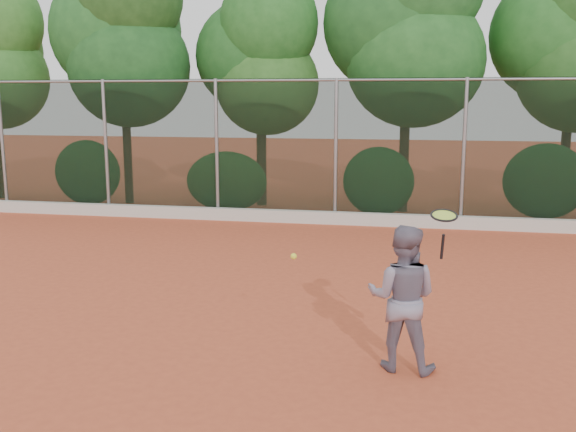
# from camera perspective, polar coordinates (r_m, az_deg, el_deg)

# --- Properties ---
(ground) EXTENTS (80.00, 80.00, 0.00)m
(ground) POSITION_cam_1_polar(r_m,az_deg,el_deg) (9.18, -1.22, -8.82)
(ground) COLOR #C6502E
(ground) RESTS_ON ground
(concrete_curb) EXTENTS (24.00, 0.20, 0.30)m
(concrete_curb) POSITION_cam_1_polar(r_m,az_deg,el_deg) (15.66, 4.11, -0.17)
(concrete_curb) COLOR beige
(concrete_curb) RESTS_ON ground
(tennis_player) EXTENTS (0.88, 0.73, 1.66)m
(tennis_player) POSITION_cam_1_polar(r_m,az_deg,el_deg) (7.33, 10.12, -7.17)
(tennis_player) COLOR gray
(tennis_player) RESTS_ON ground
(chainlink_fence) EXTENTS (24.09, 0.09, 3.50)m
(chainlink_fence) POSITION_cam_1_polar(r_m,az_deg,el_deg) (15.62, 4.27, 6.12)
(chainlink_fence) COLOR black
(chainlink_fence) RESTS_ON ground
(foliage_backdrop) EXTENTS (23.70, 3.63, 7.55)m
(foliage_backdrop) POSITION_cam_1_polar(r_m,az_deg,el_deg) (17.66, 3.36, 14.88)
(foliage_backdrop) COLOR #412B19
(foliage_backdrop) RESTS_ON ground
(tennis_racket) EXTENTS (0.32, 0.32, 0.55)m
(tennis_racket) POSITION_cam_1_polar(r_m,az_deg,el_deg) (6.94, 13.69, -0.27)
(tennis_racket) COLOR black
(tennis_racket) RESTS_ON ground
(tennis_ball_in_flight) EXTENTS (0.07, 0.07, 0.07)m
(tennis_ball_in_flight) POSITION_cam_1_polar(r_m,az_deg,el_deg) (7.23, 0.51, -3.61)
(tennis_ball_in_flight) COLOR yellow
(tennis_ball_in_flight) RESTS_ON ground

